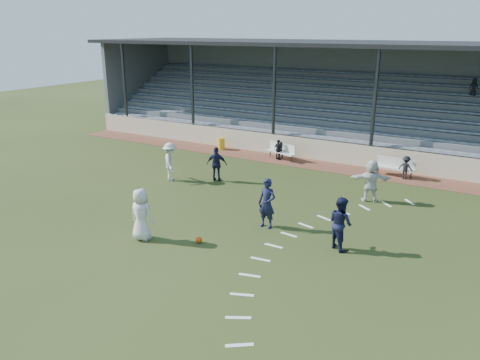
{
  "coord_description": "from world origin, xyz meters",
  "views": [
    {
      "loc": [
        9.42,
        -13.62,
        7.37
      ],
      "look_at": [
        0.0,
        2.5,
        1.3
      ],
      "focal_mm": 35.0,
      "sensor_mm": 36.0,
      "label": 1
    }
  ],
  "objects_px": {
    "bench_left": "(282,150)",
    "bench_right": "(395,165)",
    "player_navy_lead": "(267,203)",
    "football": "(199,240)",
    "trash_bin": "(221,144)",
    "player_white_lead": "(141,214)"
  },
  "relations": [
    {
      "from": "bench_right",
      "to": "football",
      "type": "xyz_separation_m",
      "value": [
        -4.23,
        -11.75,
        -0.47
      ]
    },
    {
      "from": "bench_left",
      "to": "bench_right",
      "type": "xyz_separation_m",
      "value": [
        6.54,
        0.02,
        0.0
      ]
    },
    {
      "from": "bench_left",
      "to": "player_white_lead",
      "type": "distance_m",
      "value": 12.52
    },
    {
      "from": "bench_left",
      "to": "player_navy_lead",
      "type": "relative_size",
      "value": 1.03
    },
    {
      "from": "player_navy_lead",
      "to": "bench_left",
      "type": "bearing_deg",
      "value": 114.25
    },
    {
      "from": "bench_right",
      "to": "trash_bin",
      "type": "relative_size",
      "value": 2.73
    },
    {
      "from": "bench_right",
      "to": "player_white_lead",
      "type": "xyz_separation_m",
      "value": [
        -6.19,
        -12.52,
        0.39
      ]
    },
    {
      "from": "trash_bin",
      "to": "player_navy_lead",
      "type": "distance_m",
      "value": 12.46
    },
    {
      "from": "bench_right",
      "to": "bench_left",
      "type": "bearing_deg",
      "value": -177.22
    },
    {
      "from": "bench_right",
      "to": "player_white_lead",
      "type": "distance_m",
      "value": 13.98
    },
    {
      "from": "bench_right",
      "to": "football",
      "type": "bearing_deg",
      "value": -107.19
    },
    {
      "from": "football",
      "to": "bench_right",
      "type": "bearing_deg",
      "value": 70.2
    },
    {
      "from": "bench_left",
      "to": "bench_right",
      "type": "height_order",
      "value": "same"
    },
    {
      "from": "player_white_lead",
      "to": "player_navy_lead",
      "type": "distance_m",
      "value": 4.73
    },
    {
      "from": "trash_bin",
      "to": "bench_left",
      "type": "bearing_deg",
      "value": -2.62
    },
    {
      "from": "football",
      "to": "player_white_lead",
      "type": "relative_size",
      "value": 0.12
    },
    {
      "from": "bench_left",
      "to": "trash_bin",
      "type": "bearing_deg",
      "value": -164.58
    },
    {
      "from": "bench_left",
      "to": "bench_right",
      "type": "distance_m",
      "value": 6.54
    },
    {
      "from": "player_navy_lead",
      "to": "trash_bin",
      "type": "bearing_deg",
      "value": 132.7
    },
    {
      "from": "bench_right",
      "to": "trash_bin",
      "type": "xyz_separation_m",
      "value": [
        -10.87,
        0.18,
        -0.2
      ]
    },
    {
      "from": "bench_right",
      "to": "football",
      "type": "relative_size",
      "value": 8.58
    },
    {
      "from": "football",
      "to": "player_navy_lead",
      "type": "bearing_deg",
      "value": 59.55
    }
  ]
}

